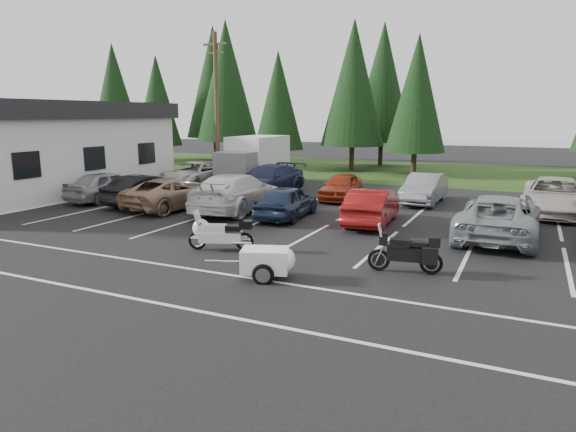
# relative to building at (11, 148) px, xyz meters

# --- Properties ---
(ground) EXTENTS (120.00, 120.00, 0.00)m
(ground) POSITION_rel_building_xyz_m (18.00, -4.00, -2.45)
(ground) COLOR black
(ground) RESTS_ON ground
(grass_strip) EXTENTS (80.00, 16.00, 0.01)m
(grass_strip) POSITION_rel_building_xyz_m (18.00, 20.00, -2.45)
(grass_strip) COLOR #213D13
(grass_strip) RESTS_ON ground
(lake_water) EXTENTS (70.00, 50.00, 0.02)m
(lake_water) POSITION_rel_building_xyz_m (22.00, 51.00, -2.45)
(lake_water) COLOR gray
(lake_water) RESTS_ON ground
(building) EXTENTS (10.60, 15.60, 4.90)m
(building) POSITION_rel_building_xyz_m (0.00, 0.00, 0.00)
(building) COLOR white
(building) RESTS_ON ground
(utility_pole) EXTENTS (1.60, 0.26, 9.00)m
(utility_pole) POSITION_rel_building_xyz_m (8.00, 8.00, 2.25)
(utility_pole) COLOR #473321
(utility_pole) RESTS_ON ground
(box_truck) EXTENTS (2.40, 5.60, 2.90)m
(box_truck) POSITION_rel_building_xyz_m (10.00, 8.50, -1.00)
(box_truck) COLOR silver
(box_truck) RESTS_ON ground
(stall_markings) EXTENTS (32.00, 16.00, 0.01)m
(stall_markings) POSITION_rel_building_xyz_m (18.00, -2.00, -2.45)
(stall_markings) COLOR silver
(stall_markings) RESTS_ON ground
(conifer_0) EXTENTS (4.58, 4.58, 10.66)m
(conifer_0) POSITION_rel_building_xyz_m (-10.00, 18.50, 3.78)
(conifer_0) COLOR #332316
(conifer_0) RESTS_ON ground
(conifer_1) EXTENTS (3.96, 3.96, 9.22)m
(conifer_1) POSITION_rel_building_xyz_m (-4.00, 17.20, 2.94)
(conifer_1) COLOR #332316
(conifer_1) RESTS_ON ground
(conifer_2) EXTENTS (5.10, 5.10, 11.89)m
(conifer_2) POSITION_rel_building_xyz_m (2.00, 18.80, 4.50)
(conifer_2) COLOR #332316
(conifer_2) RESTS_ON ground
(conifer_3) EXTENTS (3.87, 3.87, 9.02)m
(conifer_3) POSITION_rel_building_xyz_m (7.50, 17.40, 2.82)
(conifer_3) COLOR #332316
(conifer_3) RESTS_ON ground
(conifer_4) EXTENTS (4.80, 4.80, 11.17)m
(conifer_4) POSITION_rel_building_xyz_m (13.00, 18.90, 4.08)
(conifer_4) COLOR #332316
(conifer_4) RESTS_ON ground
(conifer_5) EXTENTS (4.14, 4.14, 9.63)m
(conifer_5) POSITION_rel_building_xyz_m (18.00, 17.60, 3.18)
(conifer_5) COLOR #332316
(conifer_5) RESTS_ON ground
(conifer_back_a) EXTENTS (5.28, 5.28, 12.30)m
(conifer_back_a) POSITION_rel_building_xyz_m (-2.00, 23.00, 4.74)
(conifer_back_a) COLOR #332316
(conifer_back_a) RESTS_ON ground
(conifer_back_b) EXTENTS (4.97, 4.97, 11.58)m
(conifer_back_b) POSITION_rel_building_xyz_m (14.00, 23.50, 4.32)
(conifer_back_b) COLOR #332316
(conifer_back_b) RESTS_ON ground
(car_near_0) EXTENTS (2.04, 4.52, 1.51)m
(car_near_0) POSITION_rel_building_xyz_m (6.52, 0.27, -1.70)
(car_near_0) COLOR #9B9A9F
(car_near_0) RESTS_ON ground
(car_near_1) EXTENTS (1.95, 4.50, 1.44)m
(car_near_1) POSITION_rel_building_xyz_m (9.12, 0.10, -1.73)
(car_near_1) COLOR black
(car_near_1) RESTS_ON ground
(car_near_2) EXTENTS (2.84, 5.30, 1.42)m
(car_near_2) POSITION_rel_building_xyz_m (10.81, -0.05, -1.74)
(car_near_2) COLOR #997559
(car_near_2) RESTS_ON ground
(car_near_3) EXTENTS (2.73, 5.93, 1.68)m
(car_near_3) POSITION_rel_building_xyz_m (13.77, 0.57, -1.61)
(car_near_3) COLOR silver
(car_near_3) RESTS_ON ground
(car_near_4) EXTENTS (1.89, 4.14, 1.38)m
(car_near_4) POSITION_rel_building_xyz_m (16.42, 0.15, -1.76)
(car_near_4) COLOR #19263F
(car_near_4) RESTS_ON ground
(car_near_5) EXTENTS (1.86, 4.40, 1.41)m
(car_near_5) POSITION_rel_building_xyz_m (19.96, 0.46, -1.74)
(car_near_5) COLOR maroon
(car_near_5) RESTS_ON ground
(car_near_6) EXTENTS (2.63, 5.56, 1.53)m
(car_near_6) POSITION_rel_building_xyz_m (24.58, -0.05, -1.68)
(car_near_6) COLOR gray
(car_near_6) RESTS_ON ground
(car_far_0) EXTENTS (2.52, 5.38, 1.49)m
(car_far_0) POSITION_rel_building_xyz_m (7.54, 6.18, -1.71)
(car_far_0) COLOR silver
(car_far_0) RESTS_ON ground
(car_far_1) EXTENTS (2.70, 5.53, 1.55)m
(car_far_1) POSITION_rel_building_xyz_m (12.68, 5.64, -1.68)
(car_far_1) COLOR #1B1F43
(car_far_1) RESTS_ON ground
(car_far_2) EXTENTS (1.92, 4.07, 1.35)m
(car_far_2) POSITION_rel_building_xyz_m (16.90, 5.53, -1.78)
(car_far_2) COLOR maroon
(car_far_2) RESTS_ON ground
(car_far_3) EXTENTS (1.62, 4.35, 1.42)m
(car_far_3) POSITION_rel_building_xyz_m (20.88, 6.27, -1.74)
(car_far_3) COLOR slate
(car_far_3) RESTS_ON ground
(car_far_4) EXTENTS (2.77, 5.72, 1.57)m
(car_far_4) POSITION_rel_building_xyz_m (26.48, 5.72, -1.67)
(car_far_4) COLOR #B2AAA3
(car_far_4) RESTS_ON ground
(touring_motorcycle) EXTENTS (2.42, 1.48, 1.28)m
(touring_motorcycle) POSITION_rel_building_xyz_m (16.75, -5.41, -1.81)
(touring_motorcycle) COLOR silver
(touring_motorcycle) RESTS_ON ground
(cargo_trailer) EXTENTS (2.01, 1.56, 0.82)m
(cargo_trailer) POSITION_rel_building_xyz_m (19.36, -7.35, -2.04)
(cargo_trailer) COLOR white
(cargo_trailer) RESTS_ON ground
(adventure_motorcycle) EXTENTS (2.32, 1.18, 1.35)m
(adventure_motorcycle) POSITION_rel_building_xyz_m (22.54, -5.27, -1.78)
(adventure_motorcycle) COLOR black
(adventure_motorcycle) RESTS_ON ground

